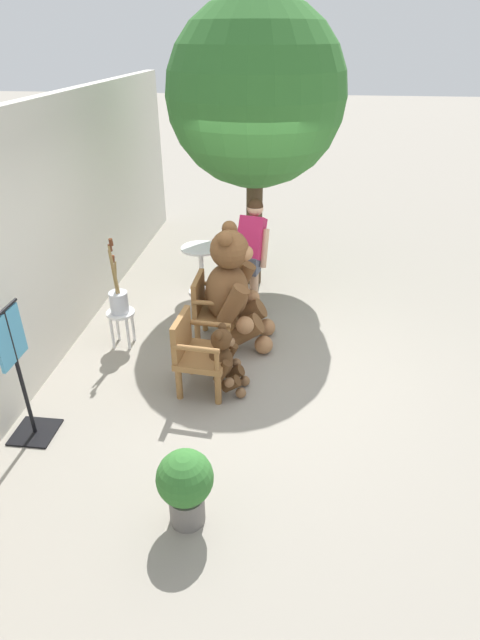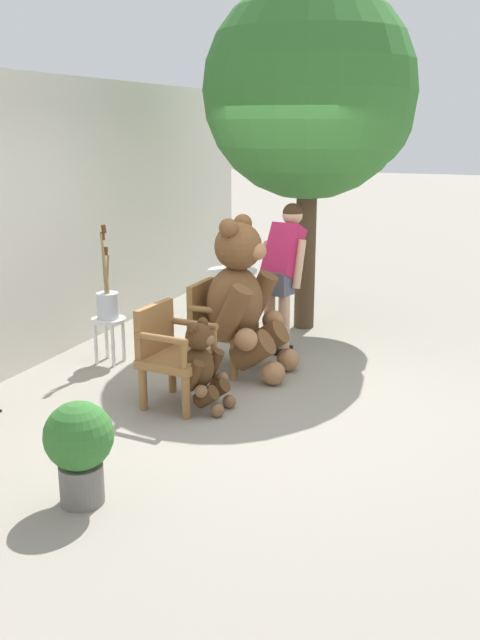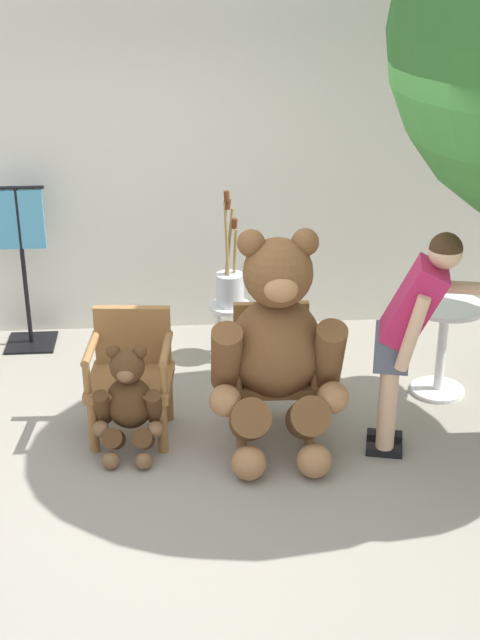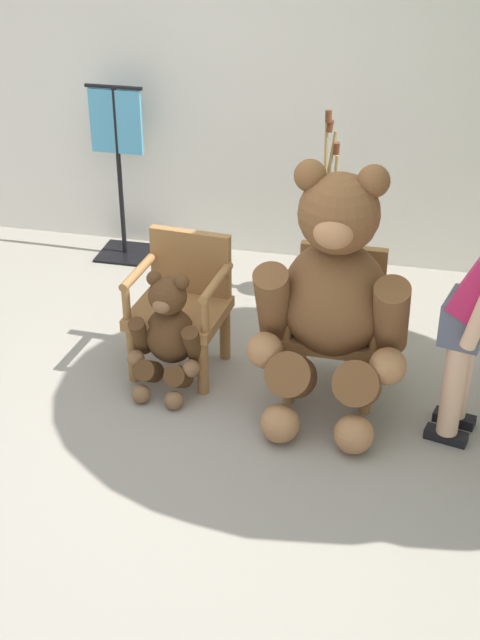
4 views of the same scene
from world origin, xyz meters
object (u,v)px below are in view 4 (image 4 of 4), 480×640
(wooden_chair_right, at_px, (337,318))
(teddy_bear_small, at_px, (168,335))
(wooden_chair_left, at_px, (182,301))
(white_stool, at_px, (325,253))
(clothing_display_stand, at_px, (119,169))
(brush_bucket, at_px, (327,217))
(teddy_bear_large, at_px, (333,298))

(wooden_chair_right, distance_m, teddy_bear_small, 1.02)
(wooden_chair_left, xyz_separation_m, white_stool, (0.74, 1.09, -0.11))
(wooden_chair_right, relative_size, clothing_display_stand, 0.63)
(wooden_chair_left, height_order, brush_bucket, brush_bucket)
(teddy_bear_large, xyz_separation_m, clothing_display_stand, (-1.87, 1.71, -0.02))
(wooden_chair_right, height_order, brush_bucket, brush_bucket)
(teddy_bear_large, distance_m, teddy_bear_small, 1.04)
(teddy_bear_large, height_order, brush_bucket, teddy_bear_large)
(wooden_chair_left, height_order, teddy_bear_large, teddy_bear_large)
(brush_bucket, bearing_deg, clothing_display_stand, 167.73)
(teddy_bear_large, distance_m, brush_bucket, 1.37)
(wooden_chair_right, bearing_deg, teddy_bear_large, -90.50)
(wooden_chair_right, distance_m, clothing_display_stand, 2.38)
(brush_bucket, bearing_deg, teddy_bear_large, -80.71)
(wooden_chair_right, relative_size, teddy_bear_large, 0.57)
(white_stool, relative_size, clothing_display_stand, 0.34)
(white_stool, xyz_separation_m, clothing_display_stand, (-1.65, 0.36, 0.36))
(clothing_display_stand, bearing_deg, brush_bucket, -12.27)
(wooden_chair_left, bearing_deg, white_stool, 55.61)
(wooden_chair_left, bearing_deg, clothing_display_stand, 122.08)
(teddy_bear_small, relative_size, brush_bucket, 0.83)
(wooden_chair_left, distance_m, teddy_bear_large, 1.04)
(white_stool, bearing_deg, teddy_bear_large, -80.71)
(wooden_chair_left, distance_m, white_stool, 1.32)
(wooden_chair_left, xyz_separation_m, teddy_bear_small, (-0.01, -0.28, -0.08))
(wooden_chair_left, distance_m, wooden_chair_right, 0.97)
(wooden_chair_right, bearing_deg, teddy_bear_small, -163.81)
(brush_bucket, bearing_deg, wooden_chair_left, -124.37)
(wooden_chair_left, distance_m, brush_bucket, 1.33)
(brush_bucket, relative_size, clothing_display_stand, 0.69)
(wooden_chair_right, height_order, teddy_bear_large, teddy_bear_large)
(wooden_chair_left, distance_m, clothing_display_stand, 1.73)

